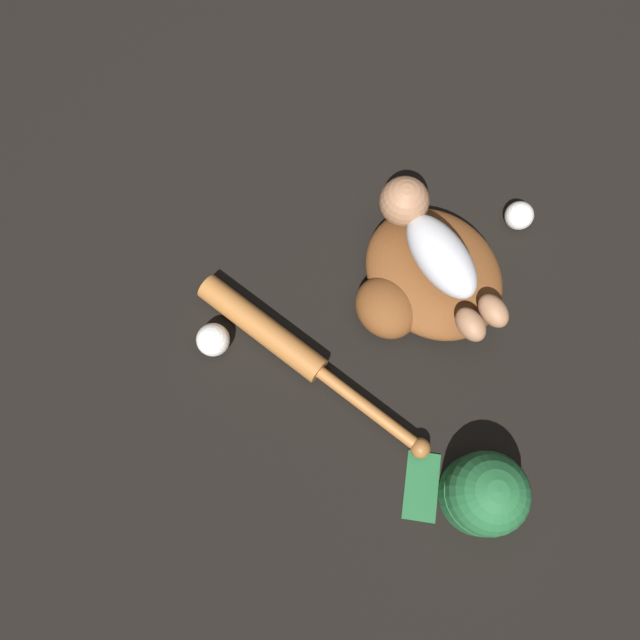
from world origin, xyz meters
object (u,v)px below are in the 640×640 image
at_px(baseball_glove, 427,279).
at_px(baseball, 213,340).
at_px(baseball_cap, 485,493).
at_px(baby_figure, 434,245).
at_px(baseball_spare, 519,216).
at_px(baseball_bat, 284,345).

xyz_separation_m(baseball_glove, baseball, (0.26, 0.39, -0.01)).
relative_size(baseball_glove, baseball_cap, 1.59).
bearing_deg(baby_figure, baseball_spare, -111.22).
bearing_deg(baseball_cap, baseball_spare, -62.75).
relative_size(baseball, baseball_cap, 0.30).
distance_m(baseball_glove, baby_figure, 0.10).
bearing_deg(baseball_bat, baseball_cap, -178.19).
bearing_deg(baby_figure, baseball_glove, 126.50).
height_order(baseball_bat, baseball, baseball).
bearing_deg(baseball_spare, baseball_cap, 117.25).
bearing_deg(baseball_glove, baby_figure, -53.50).
bearing_deg(baseball_spare, baby_figure, 68.78).
bearing_deg(baseball, baseball_bat, -143.70).
height_order(baseball_glove, baseball, baseball_glove).
distance_m(baseball_bat, baseball, 0.15).
distance_m(baby_figure, baseball_spare, 0.27).
bearing_deg(baseball_glove, baseball_spare, -104.20).
bearing_deg(baseball_cap, baseball_bat, 1.81).
bearing_deg(baseball, baby_figure, -119.64).
relative_size(baseball, baseball_spare, 1.10).
xyz_separation_m(baby_figure, baseball_bat, (0.12, 0.34, -0.11)).
relative_size(baseball_spare, baseball_cap, 0.27).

